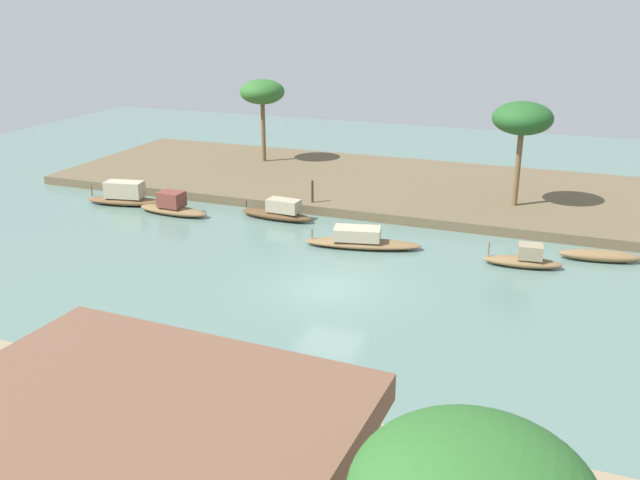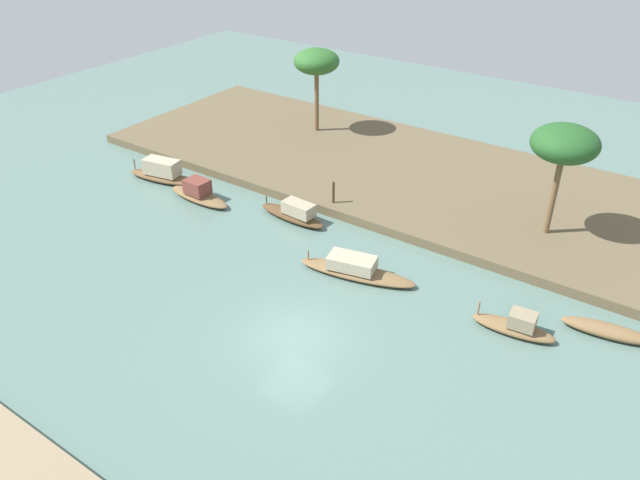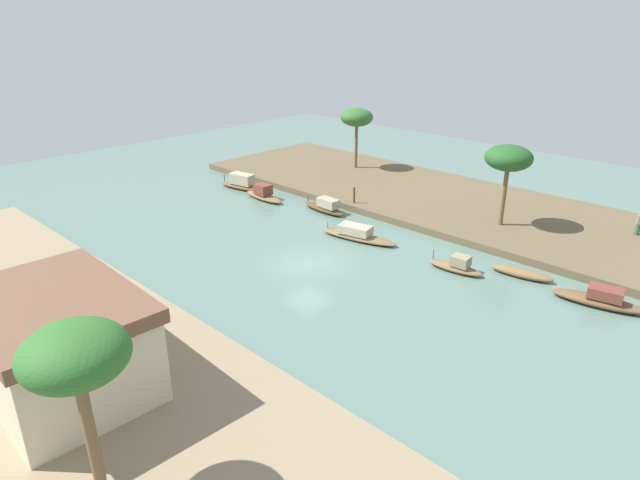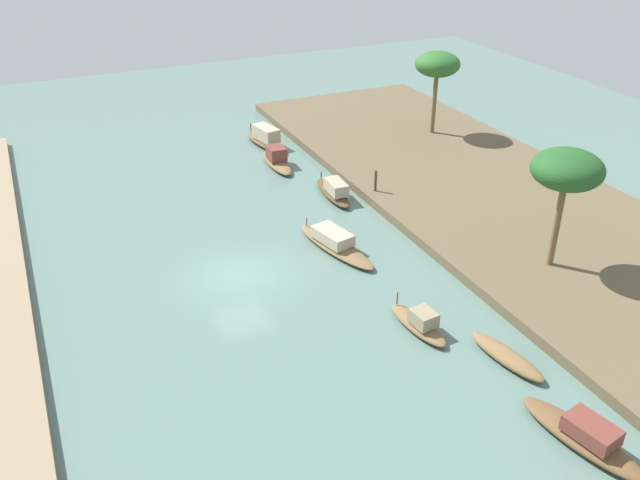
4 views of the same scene
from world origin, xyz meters
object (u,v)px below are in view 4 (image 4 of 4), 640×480
(sampan_near_left_bank, at_px, (334,191))
(sampan_upstream_small, at_px, (277,160))
(sampan_with_tall_canopy, at_px, (335,243))
(sampan_with_red_awning, at_px, (420,323))
(sampan_foreground, at_px, (266,139))
(mooring_post, at_px, (376,181))
(sampan_downstream_large, at_px, (584,436))
(palm_tree_left_far, at_px, (437,65))
(sampan_open_hull, at_px, (507,356))
(palm_tree_left_near, at_px, (567,171))

(sampan_near_left_bank, distance_m, sampan_upstream_small, 5.75)
(sampan_with_tall_canopy, height_order, sampan_with_red_awning, sampan_with_red_awning)
(sampan_with_red_awning, bearing_deg, sampan_upstream_small, -9.34)
(sampan_foreground, distance_m, mooring_post, 10.52)
(sampan_downstream_large, bearing_deg, sampan_with_tall_canopy, -4.76)
(mooring_post, relative_size, palm_tree_left_far, 0.22)
(mooring_post, bearing_deg, sampan_open_hull, 170.73)
(sampan_with_red_awning, relative_size, sampan_upstream_small, 0.81)
(sampan_open_hull, distance_m, palm_tree_left_near, 8.63)
(sampan_open_hull, xyz_separation_m, palm_tree_left_far, (21.20, -10.41, 4.81))
(sampan_near_left_bank, distance_m, mooring_post, 2.39)
(sampan_near_left_bank, bearing_deg, sampan_downstream_large, -179.07)
(mooring_post, distance_m, palm_tree_left_near, 11.46)
(sampan_with_red_awning, relative_size, palm_tree_left_near, 0.61)
(sampan_with_tall_canopy, bearing_deg, sampan_near_left_bank, -37.90)
(sampan_open_hull, height_order, palm_tree_left_near, palm_tree_left_near)
(sampan_near_left_bank, distance_m, sampan_with_red_awning, 12.76)
(sampan_upstream_small, xyz_separation_m, sampan_foreground, (3.47, -0.61, 0.08))
(sampan_with_tall_canopy, distance_m, sampan_with_red_awning, 7.28)
(sampan_with_tall_canopy, relative_size, mooring_post, 4.57)
(palm_tree_left_near, relative_size, palm_tree_left_far, 1.01)
(palm_tree_left_far, bearing_deg, sampan_near_left_bank, 119.20)
(sampan_foreground, bearing_deg, palm_tree_left_near, -174.50)
(sampan_downstream_large, relative_size, palm_tree_left_far, 0.87)
(sampan_downstream_large, bearing_deg, sampan_near_left_bank, -13.67)
(sampan_near_left_bank, relative_size, palm_tree_left_near, 0.75)
(sampan_near_left_bank, xyz_separation_m, sampan_open_hull, (-15.58, 0.35, -0.17))
(sampan_near_left_bank, bearing_deg, mooring_post, -114.96)
(sampan_downstream_large, xyz_separation_m, palm_tree_left_far, (25.57, -10.84, 4.66))
(sampan_near_left_bank, xyz_separation_m, palm_tree_left_far, (5.62, -10.06, 4.63))
(sampan_near_left_bank, xyz_separation_m, mooring_post, (-1.08, -2.02, 0.69))
(sampan_near_left_bank, bearing_deg, sampan_foreground, 6.93)
(sampan_with_red_awning, relative_size, sampan_foreground, 0.73)
(mooring_post, bearing_deg, sampan_near_left_bank, 61.87)
(sampan_with_red_awning, relative_size, palm_tree_left_far, 0.62)
(sampan_with_red_awning, bearing_deg, palm_tree_left_far, -40.15)
(sampan_with_red_awning, relative_size, sampan_open_hull, 0.94)
(sampan_foreground, relative_size, mooring_post, 3.81)
(sampan_with_red_awning, distance_m, sampan_upstream_small, 18.21)
(sampan_downstream_large, distance_m, palm_tree_left_near, 11.61)
(sampan_open_hull, relative_size, palm_tree_left_far, 0.66)
(sampan_with_red_awning, xyz_separation_m, sampan_foreground, (21.65, -1.67, 0.16))
(sampan_open_hull, bearing_deg, sampan_near_left_bank, -10.68)
(sampan_with_red_awning, distance_m, palm_tree_left_far, 22.46)
(palm_tree_left_near, bearing_deg, palm_tree_left_far, -15.45)
(sampan_upstream_small, height_order, mooring_post, mooring_post)
(sampan_with_tall_canopy, height_order, palm_tree_left_near, palm_tree_left_near)
(sampan_near_left_bank, bearing_deg, sampan_open_hull, -178.11)
(sampan_downstream_large, xyz_separation_m, mooring_post, (18.87, -2.80, 0.71))
(sampan_with_tall_canopy, relative_size, sampan_open_hull, 1.54)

